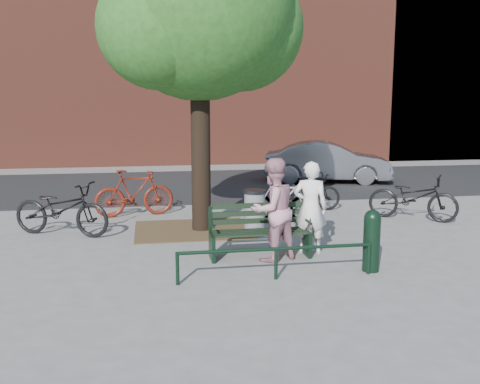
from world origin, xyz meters
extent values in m
plane|color=gray|center=(0.00, 0.00, 0.00)|extent=(90.00, 90.00, 0.00)
cube|color=brown|center=(-1.00, 2.20, 0.01)|extent=(2.40, 2.00, 0.02)
cube|color=black|center=(0.00, 8.50, 0.01)|extent=(40.00, 7.00, 0.01)
cube|color=brown|center=(0.00, 16.00, 6.00)|extent=(45.00, 4.00, 12.00)
cube|color=brown|center=(14.00, 16.00, 7.00)|extent=(10.00, 4.00, 14.00)
cube|color=black|center=(-0.84, 0.00, 0.23)|extent=(0.06, 0.52, 0.45)
cube|color=black|center=(-0.84, 0.23, 0.67)|extent=(0.06, 0.06, 0.44)
cylinder|color=black|center=(-0.84, -0.10, 0.63)|extent=(0.04, 0.36, 0.04)
cube|color=black|center=(0.84, 0.00, 0.23)|extent=(0.06, 0.52, 0.45)
cube|color=black|center=(0.84, 0.23, 0.67)|extent=(0.06, 0.06, 0.44)
cylinder|color=black|center=(0.84, -0.10, 0.63)|extent=(0.04, 0.36, 0.04)
cube|color=black|center=(0.00, 0.00, 0.45)|extent=(1.64, 0.46, 0.04)
cube|color=black|center=(0.00, 0.23, 0.74)|extent=(1.64, 0.03, 0.47)
cylinder|color=black|center=(-1.50, -1.20, 0.25)|extent=(0.06, 0.06, 0.50)
cylinder|color=black|center=(0.00, -1.20, 0.25)|extent=(0.06, 0.06, 0.50)
cylinder|color=black|center=(1.50, -1.20, 0.25)|extent=(0.06, 0.06, 0.50)
cylinder|color=black|center=(0.00, -1.20, 0.48)|extent=(3.00, 0.06, 0.06)
cylinder|color=black|center=(-0.80, 2.20, 1.90)|extent=(0.40, 0.40, 3.80)
sphere|color=#234A17|center=(-0.80, 2.20, 4.60)|extent=(3.80, 3.80, 3.80)
sphere|color=#234A17|center=(0.10, 2.50, 4.20)|extent=(2.60, 2.60, 2.60)
sphere|color=#234A17|center=(-1.60, 1.80, 4.10)|extent=(2.40, 2.40, 2.40)
imported|color=white|center=(0.95, 0.15, 0.83)|extent=(0.71, 0.59, 1.66)
imported|color=#BE8291|center=(0.18, -0.20, 0.88)|extent=(1.06, 0.97, 1.76)
cylinder|color=black|center=(1.60, -1.06, 0.43)|extent=(0.27, 0.27, 0.87)
sphere|color=black|center=(1.60, -1.06, 0.87)|extent=(0.27, 0.27, 0.27)
cylinder|color=gray|center=(0.21, 1.52, 0.44)|extent=(0.42, 0.42, 0.88)
cylinder|color=black|center=(0.21, 1.52, 0.91)|extent=(0.46, 0.46, 0.06)
imported|color=black|center=(-3.64, 2.20, 0.55)|extent=(2.21, 1.51, 1.10)
imported|color=#59170C|center=(-2.23, 3.85, 0.56)|extent=(1.92, 0.82, 1.12)
imported|color=black|center=(1.95, 3.74, 0.47)|extent=(1.81, 0.67, 0.94)
imported|color=gray|center=(1.05, 2.62, 0.49)|extent=(1.70, 0.97, 0.99)
imported|color=black|center=(4.09, 2.36, 0.53)|extent=(2.03, 1.74, 1.05)
imported|color=slate|center=(4.08, 8.31, 0.69)|extent=(4.41, 2.55, 1.37)
camera|label=1|loc=(-1.88, -8.86, 2.68)|focal=40.00mm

